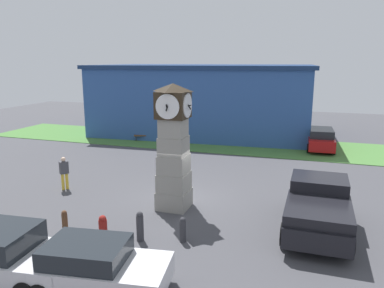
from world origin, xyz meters
TOP-DOWN VIEW (x-y plane):
  - ground_plane at (0.00, 0.00)m, footprint 67.75×67.75m
  - clock_tower at (-0.03, -0.68)m, footprint 1.51×1.61m
  - bollard_near_tower at (-2.69, -4.54)m, footprint 0.20×0.20m
  - bollard_mid_row at (-1.31, -4.29)m, footprint 0.29×0.29m
  - bollard_far_row at (-0.08, -3.89)m, footprint 0.25×0.25m
  - bollard_end_row at (1.37, -3.50)m, footprint 0.23×0.23m
  - car_near_tower at (-2.91, -7.22)m, footprint 4.58×2.39m
  - car_by_building at (0.07, -6.96)m, footprint 4.09×2.31m
  - car_silver_hatch at (5.98, 12.66)m, footprint 2.02×4.59m
  - pickup_truck at (5.81, -1.18)m, footprint 2.36×4.92m
  - bench at (-7.22, 11.55)m, footprint 1.68×1.14m
  - pedestrian_by_cars at (-5.95, -0.17)m, footprint 0.43×0.46m
  - warehouse_blue_far at (-3.79, 17.02)m, footprint 18.72×12.40m
  - grass_verge_far at (-0.05, 12.42)m, footprint 40.65×6.48m

SIDE VIEW (x-z plane):
  - ground_plane at x=0.00m, z-range 0.00..0.00m
  - grass_verge_far at x=-0.05m, z-range 0.00..0.04m
  - bollard_end_row at x=1.37m, z-range 0.01..0.91m
  - bollard_mid_row at x=-1.31m, z-range 0.01..0.94m
  - bench at x=-7.22m, z-range 0.07..0.97m
  - bollard_near_tower at x=-2.69m, z-range 0.01..1.05m
  - bollard_far_row at x=-0.08m, z-range 0.01..1.09m
  - car_by_building at x=0.07m, z-range 0.02..1.44m
  - car_near_tower at x=-2.91m, z-range 0.01..1.54m
  - car_silver_hatch at x=5.98m, z-range 0.02..1.56m
  - pickup_truck at x=5.81m, z-range 0.01..1.86m
  - pedestrian_by_cars at x=-5.95m, z-range 0.12..1.75m
  - clock_tower at x=-0.03m, z-range -0.02..5.28m
  - warehouse_blue_far at x=-3.79m, z-range 0.01..5.86m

